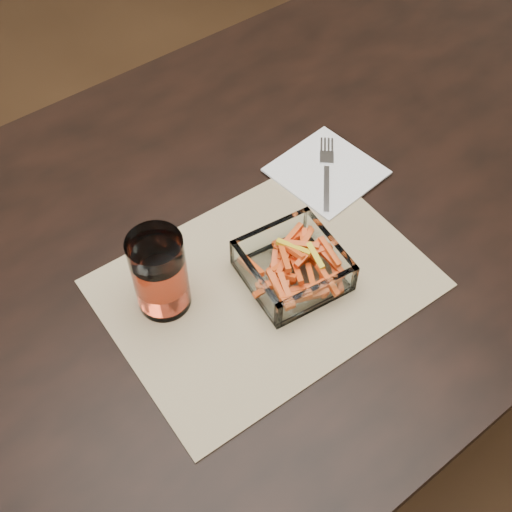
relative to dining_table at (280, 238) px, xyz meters
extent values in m
plane|color=#331E0F|center=(0.00, 0.00, -0.66)|extent=(4.50, 4.50, 0.00)
cube|color=black|center=(0.00, 0.00, 0.07)|extent=(1.60, 0.90, 0.03)
cylinder|color=black|center=(0.72, 0.37, -0.30)|extent=(0.06, 0.06, 0.72)
cube|color=tan|center=(-0.12, -0.11, 0.09)|extent=(0.46, 0.35, 0.00)
cube|color=white|center=(-0.08, -0.12, 0.09)|extent=(0.15, 0.15, 0.01)
cube|color=white|center=(-0.07, -0.06, 0.12)|extent=(0.13, 0.03, 0.05)
cube|color=white|center=(-0.09, -0.18, 0.12)|extent=(0.13, 0.03, 0.05)
cube|color=white|center=(-0.14, -0.11, 0.12)|extent=(0.03, 0.13, 0.05)
cube|color=white|center=(-0.02, -0.13, 0.12)|extent=(0.03, 0.13, 0.05)
cylinder|color=white|center=(-0.25, -0.05, 0.16)|extent=(0.08, 0.08, 0.13)
cylinder|color=red|center=(-0.25, -0.05, 0.14)|extent=(0.07, 0.07, 0.09)
cube|color=white|center=(0.10, 0.01, 0.09)|extent=(0.17, 0.17, 0.00)
cube|color=silver|center=(0.07, -0.03, 0.10)|extent=(0.07, 0.08, 0.00)
cube|color=silver|center=(0.12, 0.03, 0.10)|extent=(0.04, 0.04, 0.00)
cube|color=silver|center=(0.14, 0.06, 0.10)|extent=(0.02, 0.03, 0.00)
cube|color=silver|center=(0.14, 0.05, 0.10)|extent=(0.02, 0.03, 0.00)
cube|color=silver|center=(0.14, 0.05, 0.10)|extent=(0.02, 0.03, 0.00)
cube|color=silver|center=(0.15, 0.05, 0.10)|extent=(0.02, 0.03, 0.00)
camera|label=1|loc=(-0.45, -0.52, 0.86)|focal=45.00mm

